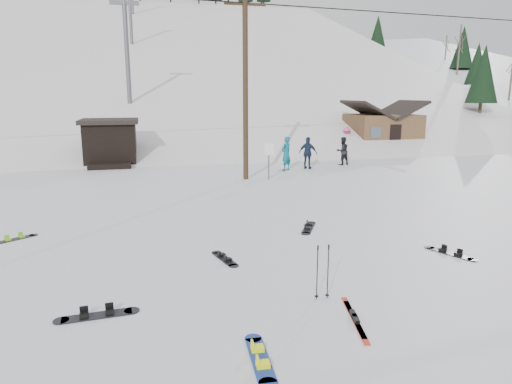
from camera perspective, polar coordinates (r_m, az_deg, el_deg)
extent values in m
plane|color=silver|center=(9.81, 4.74, -13.60)|extent=(200.00, 200.00, 0.00)
cube|color=white|center=(65.49, -10.56, -2.39)|extent=(60.00, 85.24, 65.97)
cube|color=silver|center=(72.84, 21.03, -0.73)|extent=(45.66, 93.98, 54.59)
cylinder|color=#3A2819|center=(22.89, -1.33, 12.79)|extent=(0.26, 0.26, 9.00)
cube|color=#3A2819|center=(23.26, -1.38, 22.44)|extent=(2.00, 0.12, 0.12)
cylinder|color=black|center=(23.28, -1.38, 22.73)|extent=(0.08, 0.08, 0.12)
cylinder|color=#595B60|center=(23.00, 1.61, 3.79)|extent=(0.07, 0.07, 1.80)
cube|color=white|center=(22.88, 1.64, 5.38)|extent=(0.50, 0.04, 0.60)
cube|color=black|center=(29.61, -17.69, 5.78)|extent=(3.00, 3.00, 2.50)
cube|color=black|center=(29.50, -17.87, 8.43)|extent=(3.40, 3.40, 0.25)
cube|color=black|center=(27.97, -17.80, 3.15)|extent=(2.40, 1.20, 0.30)
cylinder|color=#595B60|center=(38.51, -15.80, 16.20)|extent=(0.36, 0.36, 8.00)
cube|color=#595B60|center=(38.99, -16.15, 21.77)|extent=(2.20, 0.30, 0.30)
cylinder|color=#595B60|center=(59.15, -15.46, 21.01)|extent=(0.36, 0.36, 8.00)
cube|color=brown|center=(37.06, 15.46, 7.25)|extent=(5.00, 4.00, 2.70)
cube|color=black|center=(36.34, 13.72, 9.94)|extent=(2.69, 4.40, 1.43)
cube|color=black|center=(37.64, 17.44, 9.80)|extent=(2.69, 4.40, 1.43)
cube|color=black|center=(35.34, 17.01, 6.53)|extent=(0.90, 0.06, 1.90)
cube|color=#1837A0|center=(7.94, 0.51, -20.17)|extent=(0.37, 1.32, 0.03)
cylinder|color=#1837A0|center=(8.49, -0.36, -17.84)|extent=(0.30, 0.30, 0.03)
cylinder|color=#1837A0|center=(7.40, 1.54, -22.83)|extent=(0.30, 0.30, 0.03)
cube|color=#F4FF0D|center=(8.10, 0.18, -18.95)|extent=(0.22, 0.17, 0.09)
cube|color=#F4FF0D|center=(7.71, 0.86, -20.73)|extent=(0.22, 0.17, 0.09)
cube|color=#AC2011|center=(9.23, 12.35, -15.50)|extent=(0.45, 1.68, 0.02)
cube|color=black|center=(9.21, 12.36, -15.24)|extent=(0.15, 0.32, 0.08)
cube|color=#AC2011|center=(9.38, 12.08, -15.01)|extent=(0.45, 1.68, 0.02)
cube|color=black|center=(9.36, 12.10, -14.75)|extent=(0.15, 0.32, 0.08)
cylinder|color=black|center=(9.79, 7.65, -10.02)|extent=(0.02, 0.02, 1.16)
cylinder|color=black|center=(10.00, 7.57, -12.78)|extent=(0.09, 0.09, 0.01)
cylinder|color=black|center=(9.59, 7.75, -6.93)|extent=(0.03, 0.03, 0.11)
cylinder|color=black|center=(9.87, 8.98, -9.87)|extent=(0.02, 0.02, 1.16)
cylinder|color=black|center=(10.08, 8.88, -12.61)|extent=(0.09, 0.09, 0.01)
cylinder|color=black|center=(9.68, 9.09, -6.80)|extent=(0.03, 0.03, 0.11)
cube|color=black|center=(9.74, -19.24, -14.39)|extent=(1.33, 0.41, 0.03)
cylinder|color=black|center=(9.74, -15.26, -14.13)|extent=(0.30, 0.30, 0.03)
cylinder|color=black|center=(9.79, -23.20, -14.58)|extent=(0.30, 0.30, 0.03)
cube|color=black|center=(9.71, -17.83, -14.00)|extent=(0.18, 0.23, 0.09)
cube|color=black|center=(9.73, -20.70, -14.17)|extent=(0.18, 0.23, 0.09)
cube|color=black|center=(12.13, -3.94, -8.34)|extent=(0.53, 1.14, 0.02)
cylinder|color=black|center=(12.61, -5.00, -7.55)|extent=(0.26, 0.26, 0.02)
cylinder|color=black|center=(11.66, -2.79, -9.20)|extent=(0.26, 0.26, 0.02)
cube|color=black|center=(12.29, -4.34, -7.84)|extent=(0.21, 0.18, 0.07)
cube|color=black|center=(11.94, -3.54, -8.43)|extent=(0.21, 0.18, 0.07)
cube|color=black|center=(15.45, -27.91, -5.24)|extent=(1.03, 0.84, 0.02)
cylinder|color=black|center=(15.63, -26.05, -4.86)|extent=(0.25, 0.25, 0.02)
cube|color=#6FC417|center=(15.50, -27.25, -4.94)|extent=(0.21, 0.22, 0.07)
cube|color=#6FC417|center=(15.37, -28.61, -5.21)|extent=(0.21, 0.22, 0.07)
cube|color=black|center=(13.56, 23.11, -7.09)|extent=(0.79, 1.24, 0.03)
cylinder|color=black|center=(13.30, 25.46, -7.67)|extent=(0.28, 0.28, 0.03)
cylinder|color=black|center=(13.83, 20.85, -6.52)|extent=(0.28, 0.28, 0.03)
cube|color=black|center=(13.44, 23.96, -7.08)|extent=(0.25, 0.22, 0.08)
cube|color=black|center=(13.64, 22.30, -6.67)|extent=(0.25, 0.22, 0.08)
cube|color=black|center=(14.87, 6.59, -4.49)|extent=(0.85, 1.25, 0.03)
cylinder|color=black|center=(15.47, 6.93, -3.83)|extent=(0.29, 0.29, 0.03)
cylinder|color=black|center=(14.28, 6.23, -5.19)|extent=(0.29, 0.29, 0.03)
cube|color=black|center=(15.07, 6.72, -4.05)|extent=(0.25, 0.23, 0.08)
cube|color=black|center=(14.64, 6.47, -4.53)|extent=(0.25, 0.23, 0.08)
imported|color=#0B6070|center=(25.83, 3.79, 4.82)|extent=(0.84, 0.77, 1.92)
imported|color=black|center=(28.32, 10.76, 5.06)|extent=(0.93, 0.79, 1.70)
imported|color=#D94C8C|center=(35.03, 11.24, 6.46)|extent=(1.20, 0.73, 1.81)
imported|color=#18253C|center=(26.48, 6.51, 4.87)|extent=(1.13, 1.01, 1.84)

